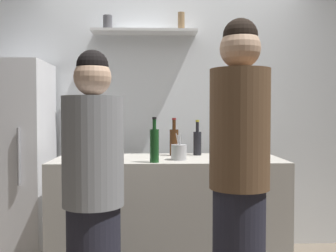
{
  "coord_description": "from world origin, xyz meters",
  "views": [
    {
      "loc": [
        -0.16,
        -2.47,
        1.28
      ],
      "look_at": [
        -0.06,
        0.51,
        1.18
      ],
      "focal_mm": 41.17,
      "sensor_mm": 36.0,
      "label": 1
    }
  ],
  "objects_px": {
    "wine_bottle_green_glass": "(154,145)",
    "person_grey_hoodie": "(93,199)",
    "water_bottle_plastic": "(256,146)",
    "utensil_holder": "(179,152)",
    "baking_pan": "(102,153)",
    "wine_bottle_amber_glass": "(174,141)",
    "refrigerator": "(12,162)",
    "wine_bottle_dark_glass": "(197,142)",
    "person_brown_jacket": "(239,179)"
  },
  "relations": [
    {
      "from": "wine_bottle_green_glass",
      "to": "person_grey_hoodie",
      "type": "relative_size",
      "value": 0.2
    },
    {
      "from": "wine_bottle_green_glass",
      "to": "water_bottle_plastic",
      "type": "bearing_deg",
      "value": 5.03
    },
    {
      "from": "utensil_holder",
      "to": "person_grey_hoodie",
      "type": "relative_size",
      "value": 0.13
    },
    {
      "from": "baking_pan",
      "to": "wine_bottle_amber_glass",
      "type": "relative_size",
      "value": 1.1
    },
    {
      "from": "water_bottle_plastic",
      "to": "wine_bottle_amber_glass",
      "type": "bearing_deg",
      "value": 147.56
    },
    {
      "from": "refrigerator",
      "to": "utensil_holder",
      "type": "xyz_separation_m",
      "value": [
        1.4,
        -0.45,
        0.13
      ]
    },
    {
      "from": "wine_bottle_dark_glass",
      "to": "person_brown_jacket",
      "type": "height_order",
      "value": "person_brown_jacket"
    },
    {
      "from": "wine_bottle_green_glass",
      "to": "wine_bottle_dark_glass",
      "type": "distance_m",
      "value": 0.58
    },
    {
      "from": "baking_pan",
      "to": "wine_bottle_dark_glass",
      "type": "bearing_deg",
      "value": 3.49
    },
    {
      "from": "utensil_holder",
      "to": "wine_bottle_green_glass",
      "type": "xyz_separation_m",
      "value": [
        -0.18,
        -0.14,
        0.07
      ]
    },
    {
      "from": "utensil_holder",
      "to": "wine_bottle_amber_glass",
      "type": "bearing_deg",
      "value": 94.34
    },
    {
      "from": "person_grey_hoodie",
      "to": "utensil_holder",
      "type": "bearing_deg",
      "value": 10.32
    },
    {
      "from": "water_bottle_plastic",
      "to": "person_grey_hoodie",
      "type": "distance_m",
      "value": 1.29
    },
    {
      "from": "wine_bottle_green_glass",
      "to": "water_bottle_plastic",
      "type": "distance_m",
      "value": 0.75
    },
    {
      "from": "wine_bottle_amber_glass",
      "to": "person_brown_jacket",
      "type": "relative_size",
      "value": 0.17
    },
    {
      "from": "wine_bottle_green_glass",
      "to": "person_grey_hoodie",
      "type": "distance_m",
      "value": 0.72
    },
    {
      "from": "wine_bottle_green_glass",
      "to": "person_brown_jacket",
      "type": "height_order",
      "value": "person_brown_jacket"
    },
    {
      "from": "person_brown_jacket",
      "to": "baking_pan",
      "type": "bearing_deg",
      "value": 58.38
    },
    {
      "from": "water_bottle_plastic",
      "to": "person_grey_hoodie",
      "type": "xyz_separation_m",
      "value": [
        -1.09,
        -0.66,
        -0.24
      ]
    },
    {
      "from": "utensil_holder",
      "to": "person_grey_hoodie",
      "type": "bearing_deg",
      "value": -125.45
    },
    {
      "from": "utensil_holder",
      "to": "wine_bottle_dark_glass",
      "type": "bearing_deg",
      "value": 61.19
    },
    {
      "from": "baking_pan",
      "to": "wine_bottle_green_glass",
      "type": "bearing_deg",
      "value": -43.65
    },
    {
      "from": "person_brown_jacket",
      "to": "person_grey_hoodie",
      "type": "relative_size",
      "value": 1.11
    },
    {
      "from": "utensil_holder",
      "to": "wine_bottle_dark_glass",
      "type": "distance_m",
      "value": 0.36
    },
    {
      "from": "wine_bottle_amber_glass",
      "to": "water_bottle_plastic",
      "type": "bearing_deg",
      "value": -32.44
    },
    {
      "from": "utensil_holder",
      "to": "water_bottle_plastic",
      "type": "relative_size",
      "value": 0.87
    },
    {
      "from": "baking_pan",
      "to": "person_brown_jacket",
      "type": "relative_size",
      "value": 0.19
    },
    {
      "from": "refrigerator",
      "to": "utensil_holder",
      "type": "height_order",
      "value": "refrigerator"
    },
    {
      "from": "water_bottle_plastic",
      "to": "wine_bottle_green_glass",
      "type": "bearing_deg",
      "value": -174.97
    },
    {
      "from": "wine_bottle_green_glass",
      "to": "person_brown_jacket",
      "type": "bearing_deg",
      "value": -49.79
    },
    {
      "from": "wine_bottle_amber_glass",
      "to": "utensil_holder",
      "type": "bearing_deg",
      "value": -85.66
    },
    {
      "from": "wine_bottle_green_glass",
      "to": "person_brown_jacket",
      "type": "xyz_separation_m",
      "value": [
        0.48,
        -0.57,
        -0.15
      ]
    },
    {
      "from": "refrigerator",
      "to": "utensil_holder",
      "type": "bearing_deg",
      "value": -17.93
    },
    {
      "from": "baking_pan",
      "to": "utensil_holder",
      "type": "distance_m",
      "value": 0.67
    },
    {
      "from": "baking_pan",
      "to": "person_grey_hoodie",
      "type": "height_order",
      "value": "person_grey_hoodie"
    },
    {
      "from": "refrigerator",
      "to": "baking_pan",
      "type": "relative_size",
      "value": 5.03
    },
    {
      "from": "wine_bottle_amber_glass",
      "to": "person_brown_jacket",
      "type": "height_order",
      "value": "person_brown_jacket"
    },
    {
      "from": "utensil_holder",
      "to": "wine_bottle_dark_glass",
      "type": "height_order",
      "value": "wine_bottle_dark_glass"
    },
    {
      "from": "wine_bottle_green_glass",
      "to": "wine_bottle_amber_glass",
      "type": "height_order",
      "value": "wine_bottle_green_glass"
    },
    {
      "from": "wine_bottle_dark_glass",
      "to": "person_brown_jacket",
      "type": "relative_size",
      "value": 0.16
    },
    {
      "from": "refrigerator",
      "to": "person_brown_jacket",
      "type": "relative_size",
      "value": 0.94
    },
    {
      "from": "refrigerator",
      "to": "water_bottle_plastic",
      "type": "relative_size",
      "value": 6.78
    },
    {
      "from": "wine_bottle_dark_glass",
      "to": "water_bottle_plastic",
      "type": "xyz_separation_m",
      "value": [
        0.39,
        -0.39,
        0.0
      ]
    },
    {
      "from": "refrigerator",
      "to": "utensil_holder",
      "type": "distance_m",
      "value": 1.48
    },
    {
      "from": "baking_pan",
      "to": "wine_bottle_green_glass",
      "type": "distance_m",
      "value": 0.6
    },
    {
      "from": "utensil_holder",
      "to": "refrigerator",
      "type": "bearing_deg",
      "value": 162.07
    },
    {
      "from": "refrigerator",
      "to": "person_grey_hoodie",
      "type": "height_order",
      "value": "refrigerator"
    },
    {
      "from": "wine_bottle_green_glass",
      "to": "baking_pan",
      "type": "bearing_deg",
      "value": 136.35
    },
    {
      "from": "wine_bottle_green_glass",
      "to": "person_brown_jacket",
      "type": "distance_m",
      "value": 0.76
    },
    {
      "from": "utensil_holder",
      "to": "water_bottle_plastic",
      "type": "distance_m",
      "value": 0.57
    }
  ]
}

